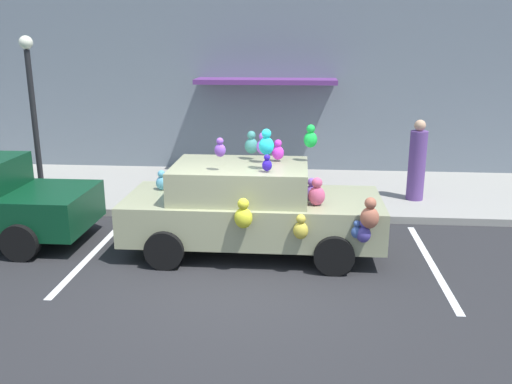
# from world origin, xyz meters

# --- Properties ---
(ground_plane) EXTENTS (60.00, 60.00, 0.00)m
(ground_plane) POSITION_xyz_m (0.00, 0.00, 0.00)
(ground_plane) COLOR #262628
(sidewalk) EXTENTS (24.00, 4.00, 0.15)m
(sidewalk) POSITION_xyz_m (0.00, 5.00, 0.07)
(sidewalk) COLOR gray
(sidewalk) RESTS_ON ground
(storefront_building) EXTENTS (24.00, 1.25, 6.40)m
(storefront_building) POSITION_xyz_m (0.00, 7.14, 3.19)
(storefront_building) COLOR slate
(storefront_building) RESTS_ON ground
(parking_stripe_front) EXTENTS (0.12, 3.60, 0.01)m
(parking_stripe_front) POSITION_xyz_m (3.16, 1.00, 0.00)
(parking_stripe_front) COLOR silver
(parking_stripe_front) RESTS_ON ground
(parking_stripe_rear) EXTENTS (0.12, 3.60, 0.01)m
(parking_stripe_rear) POSITION_xyz_m (-2.60, 1.00, 0.00)
(parking_stripe_rear) COLOR silver
(parking_stripe_rear) RESTS_ON ground
(plush_covered_car) EXTENTS (4.37, 2.13, 2.21)m
(plush_covered_car) POSITION_xyz_m (0.12, 1.33, 0.81)
(plush_covered_car) COLOR #969872
(plush_covered_car) RESTS_ON ground
(teddy_bear_on_sidewalk) EXTENTS (0.41, 0.34, 0.78)m
(teddy_bear_on_sidewalk) POSITION_xyz_m (0.27, 3.62, 0.51)
(teddy_bear_on_sidewalk) COLOR #9E723D
(teddy_bear_on_sidewalk) RESTS_ON sidewalk
(street_lamp_post) EXTENTS (0.28, 0.28, 3.51)m
(street_lamp_post) POSITION_xyz_m (-4.68, 3.50, 2.33)
(street_lamp_post) COLOR black
(street_lamp_post) RESTS_ON sidewalk
(pedestrian_near_shopfront) EXTENTS (0.37, 0.37, 1.77)m
(pedestrian_near_shopfront) POSITION_xyz_m (3.50, 4.31, 0.97)
(pedestrian_near_shopfront) COLOR #5E3E83
(pedestrian_near_shopfront) RESTS_ON sidewalk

